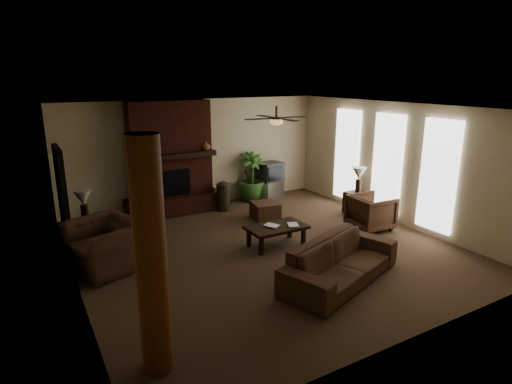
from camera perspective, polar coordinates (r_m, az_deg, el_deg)
room_shell at (r=8.09m, az=1.41°, el=1.39°), size 7.00×7.00×7.00m
fireplace at (r=10.69m, az=-11.35°, el=3.22°), size 2.40×0.70×2.80m
windows at (r=10.41m, az=17.31°, el=3.59°), size 0.08×3.65×2.35m
log_column at (r=4.87m, az=-14.02°, el=-8.86°), size 0.36×0.36×2.80m
doorway at (r=8.84m, az=-24.62°, el=-1.17°), size 0.10×1.00×2.10m
ceiling_fan at (r=8.36m, az=2.76°, el=9.70°), size 1.35×1.35×0.37m
sofa at (r=7.26m, az=11.44°, el=-8.34°), size 2.52×1.47×0.95m
armchair_left at (r=8.04m, az=-19.76°, el=-5.81°), size 1.25×1.52×1.15m
armchair_right at (r=9.83m, az=15.30°, el=-2.44°), size 0.84×0.89×0.87m
coffee_table at (r=8.59m, az=2.77°, el=-4.96°), size 1.20×0.70×0.43m
ottoman at (r=10.25m, az=1.26°, el=-2.54°), size 0.68×0.68×0.40m
tv_stand at (r=11.99m, az=1.74°, el=0.39°), size 0.98×0.81×0.50m
tv at (r=11.87m, az=2.00°, el=2.77°), size 0.71×0.61×0.52m
floor_vase at (r=10.84m, az=-4.45°, el=-0.29°), size 0.34×0.34×0.77m
floor_plant at (r=11.68m, az=-0.64°, el=0.63°), size 0.76×1.35×0.76m
side_table_left at (r=9.17m, az=-21.49°, el=-5.37°), size 0.60×0.60×0.55m
lamp_left at (r=8.98m, az=-22.33°, el=-1.00°), size 0.45×0.45×0.65m
side_table_right at (r=10.87m, az=13.45°, el=-1.49°), size 0.50×0.50×0.55m
lamp_right at (r=10.68m, az=13.77°, el=2.21°), size 0.37×0.37×0.65m
mantel_plant at (r=10.08m, az=-15.87°, el=5.50°), size 0.42×0.45×0.33m
mantel_vase at (r=10.68m, az=-6.79°, el=6.22°), size 0.24×0.24×0.22m
book_a at (r=8.41m, az=1.74°, el=-3.93°), size 0.21×0.12×0.29m
book_b at (r=8.55m, az=4.34°, el=-3.63°), size 0.20×0.10×0.29m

